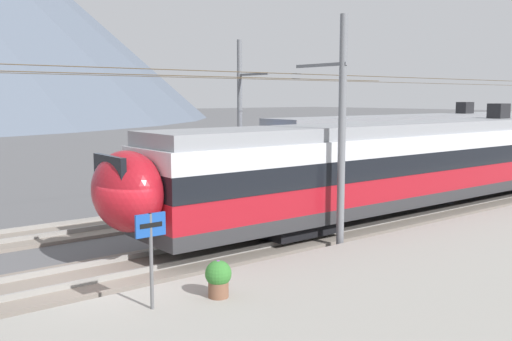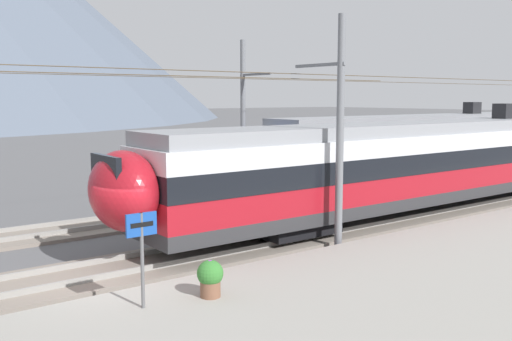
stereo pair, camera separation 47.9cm
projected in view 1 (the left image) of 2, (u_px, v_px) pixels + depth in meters
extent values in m
plane|color=#565659|center=(108.00, 292.00, 14.40)|extent=(400.00, 400.00, 0.00)
cube|color=slate|center=(89.00, 278.00, 15.36)|extent=(120.00, 3.00, 0.12)
cube|color=gray|center=(100.00, 279.00, 14.78)|extent=(120.00, 0.07, 0.16)
cube|color=gray|center=(79.00, 266.00, 15.90)|extent=(120.00, 0.07, 0.16)
cube|color=slate|center=(25.00, 237.00, 19.80)|extent=(120.00, 3.00, 0.12)
cube|color=gray|center=(31.00, 237.00, 19.22)|extent=(120.00, 0.07, 0.16)
cube|color=gray|center=(19.00, 229.00, 20.34)|extent=(120.00, 0.07, 0.16)
cube|color=#2D2D30|center=(443.00, 188.00, 25.02)|extent=(28.51, 2.93, 0.45)
cube|color=maroon|center=(443.00, 173.00, 24.94)|extent=(28.51, 2.93, 0.85)
cube|color=black|center=(444.00, 155.00, 24.83)|extent=(28.51, 2.97, 0.75)
cube|color=silver|center=(445.00, 139.00, 24.75)|extent=(28.51, 2.93, 0.65)
cube|color=gray|center=(445.00, 126.00, 24.68)|extent=(28.21, 2.73, 0.45)
cube|color=black|center=(290.00, 225.00, 19.67)|extent=(2.80, 2.35, 0.42)
ellipsoid|color=maroon|center=(128.00, 191.00, 15.80)|extent=(1.80, 2.70, 2.25)
cube|color=black|center=(110.00, 178.00, 15.44)|extent=(0.16, 1.76, 1.19)
cube|color=black|center=(499.00, 111.00, 27.22)|extent=(0.90, 0.70, 0.70)
cube|color=#2D2D30|center=(428.00, 164.00, 33.72)|extent=(23.53, 2.84, 0.45)
cube|color=#1E429E|center=(429.00, 153.00, 33.64)|extent=(23.53, 2.84, 0.85)
cube|color=black|center=(429.00, 140.00, 33.53)|extent=(23.53, 2.88, 0.75)
cube|color=white|center=(430.00, 128.00, 33.45)|extent=(23.53, 2.84, 0.65)
cube|color=gray|center=(430.00, 118.00, 33.38)|extent=(23.23, 2.64, 0.45)
cube|color=black|center=(342.00, 183.00, 29.32)|extent=(2.80, 2.27, 0.42)
cube|color=black|center=(494.00, 163.00, 38.23)|extent=(2.80, 2.27, 0.42)
ellipsoid|color=#1E429E|center=(265.00, 154.00, 26.02)|extent=(1.80, 2.61, 2.25)
cube|color=black|center=(257.00, 146.00, 25.66)|extent=(0.16, 1.70, 1.19)
cube|color=black|center=(465.00, 108.00, 35.46)|extent=(0.90, 0.70, 0.70)
cylinder|color=slate|center=(342.00, 135.00, 17.98)|extent=(0.24, 0.24, 7.37)
cube|color=slate|center=(321.00, 65.00, 18.47)|extent=(0.10, 2.26, 0.10)
cylinder|color=#473823|center=(300.00, 74.00, 19.27)|extent=(49.61, 0.02, 0.02)
cylinder|color=slate|center=(240.00, 120.00, 27.44)|extent=(0.24, 0.24, 7.52)
cube|color=slate|center=(253.00, 74.00, 26.38)|extent=(0.10, 2.31, 0.10)
cylinder|color=#473823|center=(266.00, 79.00, 25.63)|extent=(49.61, 0.02, 0.02)
cylinder|color=#59595B|center=(151.00, 262.00, 12.30)|extent=(0.08, 0.08, 2.10)
cube|color=#19479E|center=(150.00, 225.00, 12.20)|extent=(0.70, 0.06, 0.50)
cube|color=black|center=(151.00, 225.00, 12.17)|extent=(0.52, 0.01, 0.10)
cylinder|color=brown|center=(218.00, 289.00, 13.14)|extent=(0.47, 0.47, 0.37)
sphere|color=#33752D|center=(218.00, 274.00, 13.09)|extent=(0.61, 0.61, 0.61)
sphere|color=purple|center=(218.00, 268.00, 13.07)|extent=(0.34, 0.34, 0.34)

